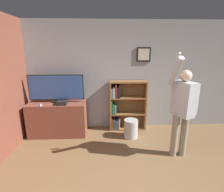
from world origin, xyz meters
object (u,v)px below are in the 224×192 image
at_px(television, 56,88).
at_px(game_console, 62,103).
at_px(person, 183,106).
at_px(bookshelf, 124,106).
at_px(waste_bin, 131,129).

bearing_deg(television, game_console, -51.44).
bearing_deg(person, game_console, -132.43).
bearing_deg(bookshelf, game_console, -165.63).
bearing_deg(person, television, -135.20).
distance_m(game_console, waste_bin, 1.70).
relative_size(television, waste_bin, 2.92).
bearing_deg(game_console, waste_bin, -3.81).
distance_m(television, person, 2.77).
relative_size(bookshelf, waste_bin, 2.90).
xyz_separation_m(television, waste_bin, (1.74, -0.30, -0.93)).
xyz_separation_m(bookshelf, waste_bin, (0.11, -0.48, -0.40)).
distance_m(bookshelf, person, 1.60).
bearing_deg(waste_bin, person, -42.92).
xyz_separation_m(game_console, bookshelf, (1.46, 0.38, -0.23)).
height_order(television, person, person).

